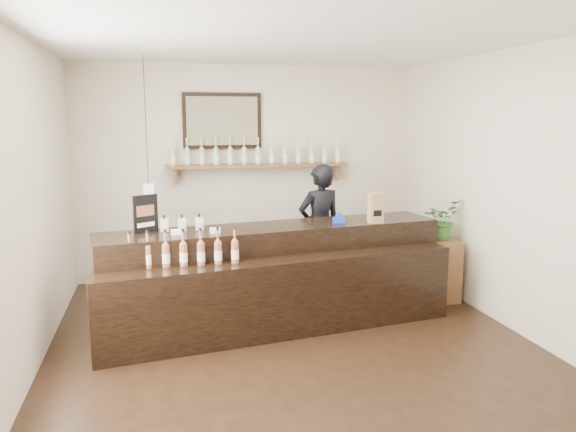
% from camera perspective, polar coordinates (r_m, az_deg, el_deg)
% --- Properties ---
extents(ground, '(5.00, 5.00, 0.00)m').
position_cam_1_polar(ground, '(5.48, 0.49, -12.80)').
color(ground, black).
rests_on(ground, ground).
extents(room_shell, '(5.00, 5.00, 5.00)m').
position_cam_1_polar(room_shell, '(5.07, 0.52, 5.25)').
color(room_shell, beige).
rests_on(room_shell, ground).
extents(back_wall_decor, '(2.66, 0.96, 1.69)m').
position_cam_1_polar(back_wall_decor, '(7.37, -4.96, 7.06)').
color(back_wall_decor, brown).
rests_on(back_wall_decor, ground).
extents(counter, '(3.67, 1.47, 1.18)m').
position_cam_1_polar(counter, '(5.83, -1.19, -6.43)').
color(counter, black).
rests_on(counter, ground).
extents(promo_sign, '(0.24, 0.16, 0.37)m').
position_cam_1_polar(promo_sign, '(5.65, -14.27, 0.22)').
color(promo_sign, black).
rests_on(promo_sign, counter).
extents(paper_bag, '(0.15, 0.12, 0.32)m').
position_cam_1_polar(paper_bag, '(6.04, 8.90, 0.80)').
color(paper_bag, '#967348').
rests_on(paper_bag, counter).
extents(tape_dispenser, '(0.14, 0.07, 0.11)m').
position_cam_1_polar(tape_dispenser, '(6.01, 5.22, -0.31)').
color(tape_dispenser, '#1A37B7').
rests_on(tape_dispenser, counter).
extents(side_cabinet, '(0.40, 0.52, 0.72)m').
position_cam_1_polar(side_cabinet, '(6.88, 15.09, -5.21)').
color(side_cabinet, brown).
rests_on(side_cabinet, ground).
extents(potted_plant, '(0.55, 0.53, 0.46)m').
position_cam_1_polar(potted_plant, '(6.75, 15.31, -0.33)').
color(potted_plant, '#376D2B').
rests_on(potted_plant, side_cabinet).
extents(shopkeeper, '(0.73, 0.57, 1.78)m').
position_cam_1_polar(shopkeeper, '(6.85, 3.24, -0.41)').
color(shopkeeper, black).
rests_on(shopkeeper, ground).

